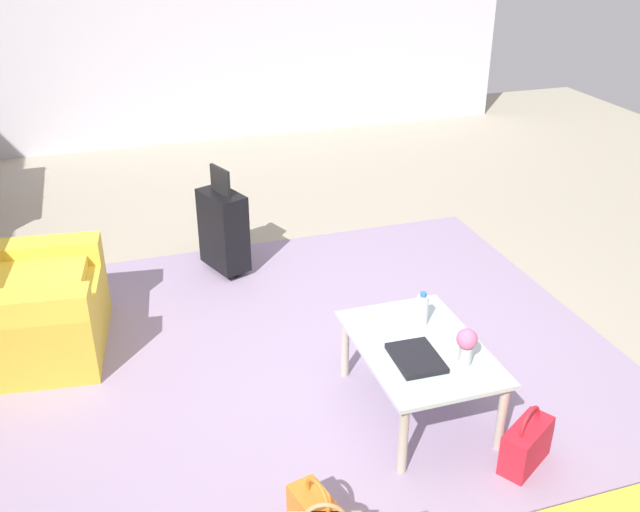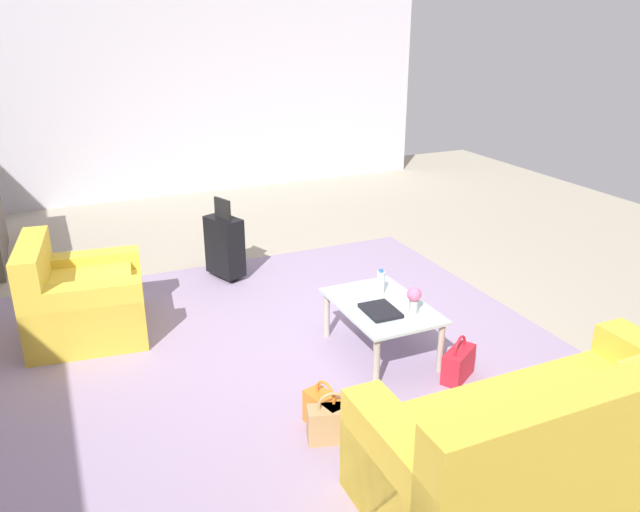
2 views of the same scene
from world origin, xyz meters
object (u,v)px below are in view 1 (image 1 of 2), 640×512
Objects in this scene: coffee_table_book at (416,358)px; handbag_red at (526,444)px; coffee_table at (419,354)px; armchair at (12,312)px; suitcase_black at (223,229)px; flower_vase at (466,343)px; water_bottle at (422,310)px.

coffee_table_book reaches higher than handbag_red.
coffee_table_book reaches higher than coffee_table.
armchair is 2.88× the size of handbag_red.
flower_vase is at bearing -159.05° from suitcase_black.
coffee_table is at bearing -32.12° from coffee_table_book.
armchair is 5.04× the size of flower_vase.
suitcase_black is at bearing 23.96° from water_bottle.
suitcase_black reaches higher than coffee_table.
coffee_table_book is at bearing 146.31° from coffee_table.
armchair is 1.08× the size of coffee_table.
handbag_red is (-0.77, -0.24, -0.40)m from water_bottle.
handbag_red is (-1.88, -2.51, -0.17)m from armchair.
handbag_red is (-0.35, -0.19, -0.43)m from flower_vase.
coffee_table_book is at bearing 66.50° from flower_vase.
armchair is at bearing 58.90° from coffee_table.
coffee_table_book is 0.87× the size of handbag_red.
suitcase_black is at bearing -64.80° from armchair.
armchair is 3.14m from handbag_red.
flower_vase is at bearing -123.39° from armchair.
flower_vase is (-0.10, -0.23, 0.11)m from coffee_table_book.
water_bottle is (-1.11, -2.27, 0.23)m from armchair.
coffee_table_book is (-0.12, 0.08, 0.07)m from coffee_table.
water_bottle is at bearing 6.79° from flower_vase.
armchair is 5.06× the size of water_bottle.
armchair is 2.54m from water_bottle.
suitcase_black is (2.22, 0.85, -0.20)m from flower_vase.
water_bottle is at bearing -27.79° from coffee_table_book.
water_bottle is 0.57× the size of handbag_red.
coffee_table_book is (-0.32, 0.18, -0.08)m from water_bottle.
armchair is at bearing 53.19° from handbag_red.
water_bottle is 0.24× the size of suitcase_black.
water_bottle is 1.98m from suitcase_black.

